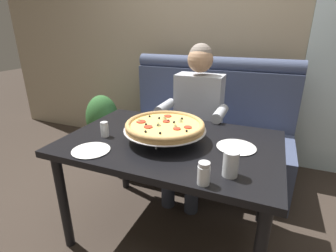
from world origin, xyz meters
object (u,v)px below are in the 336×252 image
Objects in this scene: booth_bench at (205,136)px; diner_main at (195,113)px; plate_near_right at (236,146)px; pizza at (165,126)px; potted_plant at (103,122)px; drinking_glass at (231,165)px; shaker_oregano at (105,130)px; dining_table at (171,152)px; plate_near_left at (91,149)px; shaker_pepper_flakes at (204,175)px.

diner_main is (-0.03, -0.27, 0.31)m from booth_bench.
plate_near_right is at bearing -54.16° from diner_main.
potted_plant is (-1.14, 0.88, -0.44)m from pizza.
shaker_oregano is at bearing 168.70° from drinking_glass.
pizza is at bearing -163.02° from dining_table.
diner_main is 10.14× the size of drinking_glass.
dining_table is (0.00, -0.90, 0.25)m from booth_bench.
shaker_oregano is (-0.42, -0.10, 0.13)m from dining_table.
plate_near_left reaches higher than dining_table.
dining_table is 0.41m from plate_near_right.
dining_table is 1.48m from potted_plant.
plate_near_right is (0.08, 0.43, -0.04)m from shaker_pepper_flakes.
shaker_oregano is 0.14× the size of potted_plant.
dining_table is 0.49m from plate_near_left.
diner_main reaches higher than drinking_glass.
booth_bench reaches higher than shaker_oregano.
dining_table is at bearing 13.77° from shaker_oregano.
plate_near_left is (-0.37, -1.21, 0.34)m from booth_bench.
shaker_pepper_flakes reaches higher than plate_near_right.
booth_bench is 7.31× the size of plate_near_left.
shaker_oregano is 0.21m from plate_near_left.
diner_main reaches higher than plate_near_right.
plate_near_right reaches higher than potted_plant.
booth_bench is 1.15m from shaker_oregano.
shaker_oregano is at bearing -117.62° from diner_main.
dining_table is 10.55× the size of drinking_glass.
diner_main is (-0.03, 0.64, 0.06)m from dining_table.
plate_near_left is 0.95× the size of plate_near_right.
dining_table is 0.64m from diner_main.
shaker_oregano is 0.84m from drinking_glass.
diner_main reaches higher than dining_table.
plate_near_right is at bearing -65.20° from booth_bench.
drinking_glass reaches higher than dining_table.
pizza is at bearing 41.85° from plate_near_left.
diner_main reaches higher than shaker_pepper_flakes.
drinking_glass is at bearing -11.30° from shaker_oregano.
dining_table is 5.77× the size of plate_near_right.
drinking_glass is at bearing -30.03° from pizza.
shaker_oregano is at bearing -52.08° from potted_plant.
potted_plant is (-1.14, 0.23, -0.32)m from diner_main.
pizza is (-0.03, -0.01, 0.18)m from dining_table.
shaker_pepper_flakes reaches higher than potted_plant.
potted_plant is at bearing 168.63° from diner_main.
shaker_pepper_flakes is at bearing -47.13° from pizza.
pizza is at bearing 149.97° from drinking_glass.
dining_table is at bearing 16.98° from pizza.
booth_bench is 1.01m from pizza.
booth_bench reaches higher than drinking_glass.
drinking_glass reaches higher than shaker_oregano.
diner_main is 1.21m from potted_plant.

